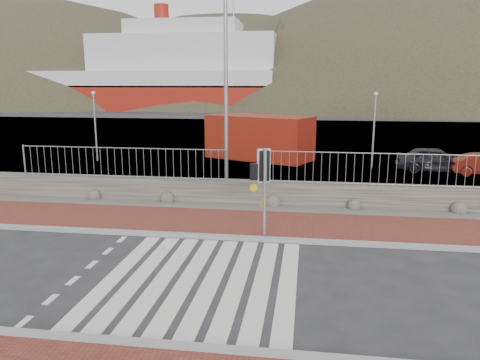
% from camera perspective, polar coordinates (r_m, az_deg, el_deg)
% --- Properties ---
extents(ground, '(220.00, 220.00, 0.00)m').
position_cam_1_polar(ground, '(11.54, -4.89, -12.01)').
color(ground, '#28282B').
rests_on(ground, ground).
extents(sidewalk_far, '(40.00, 3.00, 0.08)m').
position_cam_1_polar(sidewalk_far, '(15.66, -1.15, -5.27)').
color(sidewalk_far, brown).
rests_on(sidewalk_far, ground).
extents(kerb_near, '(40.00, 0.25, 0.12)m').
position_cam_1_polar(kerb_near, '(8.95, -9.50, -19.36)').
color(kerb_near, gray).
rests_on(kerb_near, ground).
extents(kerb_far, '(40.00, 0.25, 0.12)m').
position_cam_1_polar(kerb_far, '(14.26, -2.14, -7.00)').
color(kerb_far, gray).
rests_on(kerb_far, ground).
extents(zebra_crossing, '(4.62, 5.60, 0.01)m').
position_cam_1_polar(zebra_crossing, '(11.54, -4.89, -11.98)').
color(zebra_crossing, silver).
rests_on(zebra_crossing, ground).
extents(gravel_strip, '(40.00, 1.50, 0.06)m').
position_cam_1_polar(gravel_strip, '(17.56, -0.08, -3.39)').
color(gravel_strip, '#59544C').
rests_on(gravel_strip, ground).
extents(stone_wall, '(40.00, 0.60, 0.90)m').
position_cam_1_polar(stone_wall, '(18.23, 0.29, -1.46)').
color(stone_wall, '#433F37').
rests_on(stone_wall, ground).
extents(railing, '(18.07, 0.07, 1.22)m').
position_cam_1_polar(railing, '(17.81, 0.23, 2.72)').
color(railing, gray).
rests_on(railing, stone_wall).
extents(quay, '(120.00, 40.00, 0.50)m').
position_cam_1_polar(quay, '(38.52, 4.58, 4.95)').
color(quay, '#4C4C4F').
rests_on(quay, ground).
extents(water, '(220.00, 50.00, 0.05)m').
position_cam_1_polar(water, '(73.35, 6.42, 8.23)').
color(water, '#3F4C54').
rests_on(water, ground).
extents(ferry, '(50.00, 16.00, 20.00)m').
position_cam_1_polar(ferry, '(82.73, -11.09, 12.22)').
color(ferry, maroon).
rests_on(ferry, ground).
extents(hills_backdrop, '(254.00, 90.00, 100.00)m').
position_cam_1_polar(hills_backdrop, '(102.09, 10.41, -4.00)').
color(hills_backdrop, '#2A2F1C').
rests_on(hills_backdrop, ground).
extents(traffic_signal_far, '(0.67, 0.41, 2.73)m').
position_cam_1_polar(traffic_signal_far, '(13.95, 2.91, 0.77)').
color(traffic_signal_far, gray).
rests_on(traffic_signal_far, ground).
extents(streetlight, '(1.84, 0.34, 8.67)m').
position_cam_1_polar(streetlight, '(18.60, -1.28, 12.57)').
color(streetlight, gray).
rests_on(streetlight, ground).
extents(shipping_container, '(6.84, 4.97, 2.63)m').
position_cam_1_polar(shipping_container, '(28.67, 2.36, 5.22)').
color(shipping_container, maroon).
rests_on(shipping_container, ground).
extents(car_a, '(4.00, 1.95, 1.32)m').
position_cam_1_polar(car_a, '(26.53, 22.62, 2.32)').
color(car_a, black).
rests_on(car_a, ground).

